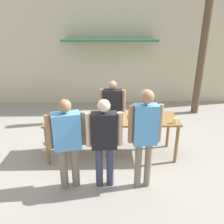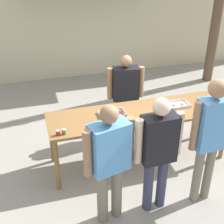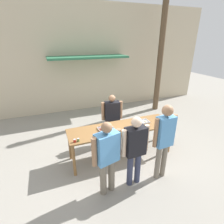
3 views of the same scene
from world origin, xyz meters
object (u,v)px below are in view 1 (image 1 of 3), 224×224
(person_customer_waiting_in_line, at_px, (104,137))
(food_tray_buns, at_px, (139,117))
(person_customer_holding_hotdog, at_px, (67,138))
(person_server_behind_table, at_px, (113,106))
(beer_cup, at_px, (175,121))
(condiment_jar_mustard, at_px, (48,123))
(food_tray_sausages, at_px, (92,117))
(condiment_jar_ketchup, at_px, (53,123))
(utility_pole, at_px, (206,28))
(person_customer_with_cup, at_px, (145,131))

(person_customer_waiting_in_line, bearing_deg, food_tray_buns, -127.24)
(person_customer_holding_hotdog, bearing_deg, person_server_behind_table, -128.06)
(beer_cup, relative_size, person_server_behind_table, 0.07)
(condiment_jar_mustard, bearing_deg, food_tray_sausages, 21.45)
(condiment_jar_ketchup, height_order, person_server_behind_table, person_server_behind_table)
(beer_cup, relative_size, person_customer_waiting_in_line, 0.07)
(food_tray_sausages, bearing_deg, person_server_behind_table, 58.62)
(food_tray_buns, bearing_deg, food_tray_sausages, -179.94)
(food_tray_buns, relative_size, person_server_behind_table, 0.30)
(condiment_jar_mustard, distance_m, condiment_jar_ketchup, 0.08)
(food_tray_sausages, bearing_deg, condiment_jar_mustard, -158.55)
(condiment_jar_ketchup, height_order, beer_cup, beer_cup)
(utility_pole, bearing_deg, person_server_behind_table, -146.90)
(person_server_behind_table, bearing_deg, food_tray_buns, -44.98)
(food_tray_sausages, distance_m, person_customer_holding_hotdog, 1.16)
(food_tray_sausages, height_order, beer_cup, beer_cup)
(person_customer_with_cup, xyz_separation_m, utility_pole, (2.43, 3.82, 1.67))
(person_customer_with_cup, relative_size, utility_pole, 0.34)
(condiment_jar_mustard, height_order, person_customer_holding_hotdog, person_customer_holding_hotdog)
(food_tray_buns, height_order, condiment_jar_ketchup, condiment_jar_ketchup)
(condiment_jar_ketchup, distance_m, person_customer_with_cup, 1.93)
(beer_cup, xyz_separation_m, person_customer_with_cup, (-0.76, -0.80, 0.15))
(beer_cup, xyz_separation_m, person_customer_waiting_in_line, (-1.45, -0.76, 0.03))
(food_tray_sausages, relative_size, condiment_jar_mustard, 5.22)
(person_customer_holding_hotdog, relative_size, person_customer_with_cup, 0.91)
(person_customer_with_cup, distance_m, utility_pole, 4.83)
(condiment_jar_mustard, relative_size, person_customer_waiting_in_line, 0.05)
(condiment_jar_mustard, xyz_separation_m, condiment_jar_ketchup, (0.08, 0.01, 0.00))
(condiment_jar_mustard, distance_m, person_customer_holding_hotdog, 0.93)
(person_customer_waiting_in_line, bearing_deg, condiment_jar_mustard, -35.65)
(food_tray_buns, xyz_separation_m, person_customer_waiting_in_line, (-0.76, -1.09, 0.07))
(beer_cup, bearing_deg, person_server_behind_table, 138.64)
(person_customer_with_cup, height_order, utility_pole, utility_pole)
(condiment_jar_mustard, relative_size, beer_cup, 0.68)
(condiment_jar_mustard, relative_size, utility_pole, 0.01)
(condiment_jar_mustard, bearing_deg, food_tray_buns, 10.08)
(food_tray_buns, xyz_separation_m, person_customer_with_cup, (-0.08, -1.13, 0.19))
(person_server_behind_table, bearing_deg, utility_pole, 41.80)
(person_server_behind_table, height_order, utility_pole, utility_pole)
(food_tray_sausages, relative_size, utility_pole, 0.07)
(person_server_behind_table, distance_m, person_customer_waiting_in_line, 1.88)
(person_server_behind_table, height_order, person_customer_waiting_in_line, person_customer_waiting_in_line)
(utility_pole, bearing_deg, condiment_jar_ketchup, -144.15)
(person_customer_waiting_in_line, bearing_deg, condiment_jar_ketchup, -37.89)
(beer_cup, height_order, person_customer_with_cup, person_customer_with_cup)
(condiment_jar_ketchup, distance_m, person_customer_holding_hotdog, 0.89)
(person_customer_holding_hotdog, bearing_deg, person_customer_with_cup, 164.56)
(food_tray_buns, xyz_separation_m, condiment_jar_mustard, (-1.91, -0.34, 0.02))
(condiment_jar_mustard, distance_m, person_customer_with_cup, 2.01)
(beer_cup, height_order, person_server_behind_table, person_server_behind_table)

